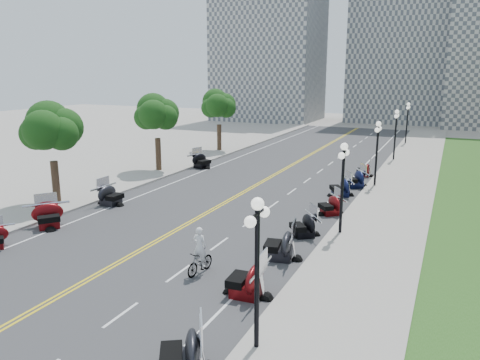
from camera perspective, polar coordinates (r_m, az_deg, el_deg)
The scene contains 47 objects.
ground at distance 26.10m, azimuth -8.86°, elevation -6.67°, with size 160.00×160.00×0.00m, color gray.
road at distance 34.49m, azimuth 0.25°, elevation -1.61°, with size 16.00×90.00×0.01m, color #333335.
centerline_yellow_a at distance 34.53m, azimuth 0.06°, elevation -1.58°, with size 0.12×90.00×0.00m, color yellow.
centerline_yellow_b at distance 34.44m, azimuth 0.43°, elevation -1.62°, with size 0.12×90.00×0.00m, color yellow.
edge_line_north at distance 32.48m, azimuth 10.61°, elevation -2.75°, with size 0.12×90.00×0.00m, color white.
edge_line_south at distance 37.49m, azimuth -8.71°, elevation -0.55°, with size 0.12×90.00×0.00m, color white.
lane_dash_4 at distance 18.45m, azimuth -14.30°, elevation -15.62°, with size 0.12×2.00×0.00m, color white.
lane_dash_5 at distance 21.35m, azimuth -7.50°, elevation -11.19°, with size 0.12×2.00×0.00m, color white.
lane_dash_6 at distance 24.57m, azimuth -2.54°, elevation -7.77°, with size 0.12×2.00×0.00m, color white.
lane_dash_7 at distance 27.98m, azimuth 1.19°, elevation -5.12°, with size 0.12×2.00×0.00m, color white.
lane_dash_8 at distance 31.53m, azimuth 4.07°, elevation -3.04°, with size 0.12×2.00×0.00m, color white.
lane_dash_9 at distance 35.18m, azimuth 6.35°, elevation -1.38°, with size 0.12×2.00×0.00m, color white.
lane_dash_10 at distance 38.90m, azimuth 8.20°, elevation -0.04°, with size 0.12×2.00×0.00m, color white.
lane_dash_11 at distance 42.67m, azimuth 9.72°, elevation 1.07°, with size 0.12×2.00×0.00m, color white.
lane_dash_12 at distance 46.48m, azimuth 10.99°, elevation 2.00°, with size 0.12×2.00×0.00m, color white.
lane_dash_13 at distance 50.31m, azimuth 12.07°, elevation 2.79°, with size 0.12×2.00×0.00m, color white.
lane_dash_14 at distance 54.18m, azimuth 13.00°, elevation 3.46°, with size 0.12×2.00×0.00m, color white.
lane_dash_15 at distance 58.06m, azimuth 13.81°, elevation 4.04°, with size 0.12×2.00×0.00m, color white.
lane_dash_16 at distance 61.95m, azimuth 14.52°, elevation 4.55°, with size 0.12×2.00×0.00m, color white.
lane_dash_17 at distance 65.86m, azimuth 15.14°, elevation 5.00°, with size 0.12×2.00×0.00m, color white.
lane_dash_18 at distance 69.78m, azimuth 15.70°, elevation 5.40°, with size 0.12×2.00×0.00m, color white.
lane_dash_19 at distance 73.70m, azimuth 16.19°, elevation 5.75°, with size 0.12×2.00×0.00m, color white.
sidewalk_north at distance 31.80m, azimuth 17.80°, elevation -3.40°, with size 5.00×90.00×0.15m, color #9E9991.
sidewalk_south at distance 39.82m, azimuth -13.67°, elevation 0.12°, with size 5.00×90.00×0.15m, color #9E9991.
distant_block_a at distance 88.41m, azimuth 3.57°, elevation 15.81°, with size 18.00×14.00×26.00m, color gray.
distant_block_b at distance 89.18m, azimuth 18.97°, elevation 16.42°, with size 16.00×12.00×30.00m, color gray.
street_lamp_1 at distance 14.77m, azimuth 2.08°, elevation -11.54°, with size 0.50×1.20×4.90m, color black, non-canonical shape.
street_lamp_2 at distance 25.70m, azimuth 12.34°, elevation -1.07°, with size 0.50×1.20×4.90m, color black, non-canonical shape.
street_lamp_3 at distance 37.29m, azimuth 16.31°, elevation 3.06°, with size 0.50×1.20×4.90m, color black, non-canonical shape.
street_lamp_4 at distance 49.08m, azimuth 18.40°, elevation 5.22°, with size 0.50×1.20×4.90m, color black, non-canonical shape.
street_lamp_5 at distance 60.95m, azimuth 19.68°, elevation 6.53°, with size 0.50×1.20×4.90m, color black, non-canonical shape.
tree_2 at distance 32.86m, azimuth -22.01°, elevation 5.14°, with size 4.80×4.80×9.20m, color #235619, non-canonical shape.
tree_3 at distance 41.98m, azimuth -10.10°, elevation 7.41°, with size 4.80×4.80×9.20m, color #235619, non-canonical shape.
tree_4 at distance 52.27m, azimuth -2.59°, elevation 8.68°, with size 4.80×4.80×9.20m, color #235619, non-canonical shape.
motorcycle_n_3 at distance 14.81m, azimuth -7.09°, elevation -19.87°, with size 2.04×2.04×1.43m, color black, non-canonical shape.
motorcycle_n_4 at distance 18.95m, azimuth 0.81°, elevation -11.80°, with size 2.22×2.22×1.55m, color #590A0C, non-canonical shape.
motorcycle_n_5 at distance 22.52m, azimuth 4.89°, elevation -7.69°, with size 2.23×2.23×1.56m, color black, non-canonical shape.
motorcycle_n_6 at distance 25.63m, azimuth 7.73°, elevation -5.36°, with size 1.99×1.99×1.39m, color black, non-canonical shape.
motorcycle_n_7 at distance 29.77m, azimuth 10.94°, elevation -2.91°, with size 1.92×1.92×1.34m, color #590A0C, non-canonical shape.
motorcycle_n_8 at distance 34.28m, azimuth 12.15°, elevation -0.75°, with size 2.08×2.08×1.46m, color black, non-canonical shape.
motorcycle_n_9 at distance 37.11m, azimuth 13.87°, elevation 0.24°, with size 2.13×2.13×1.49m, color black, non-canonical shape.
motorcycle_n_10 at distance 41.34m, azimuth 14.87°, elevation 1.30°, with size 1.79×1.79×1.25m, color #590A0C, non-canonical shape.
motorcycle_s_5 at distance 28.97m, azimuth -22.36°, elevation -3.93°, with size 2.20×2.20×1.54m, color #590A0C, non-canonical shape.
motorcycle_s_6 at distance 32.46m, azimuth -15.49°, elevation -1.68°, with size 2.14×2.14×1.50m, color black, non-canonical shape.
motorcycle_s_9 at distance 43.51m, azimuth -4.70°, elevation 2.45°, with size 2.17×2.17×1.52m, color black, non-canonical shape.
bicycle at distance 21.05m, azimuth -4.90°, elevation -9.95°, with size 0.50×1.77×1.07m, color #A51414.
cyclist_rider at distance 20.53m, azimuth -4.97°, elevation -6.25°, with size 0.66×0.43×1.82m, color white.
Camera 1 is at (13.68, -20.43, 8.75)m, focal length 35.00 mm.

